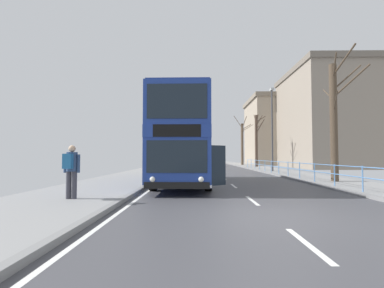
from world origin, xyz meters
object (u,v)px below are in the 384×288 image
at_px(double_decker_bus_main, 185,141).
at_px(bare_tree_far_01, 242,143).
at_px(bare_tree_far_00, 257,139).
at_px(background_building_01, 322,118).
at_px(pedestrian_with_backpack, 71,167).
at_px(bare_tree_far_02, 334,119).
at_px(street_lamp_far_side, 272,123).
at_px(background_building_00, 289,132).

xyz_separation_m(double_decker_bus_main, bare_tree_far_01, (8.06, 30.60, 1.36)).
bearing_deg(bare_tree_far_01, bare_tree_far_00, -85.34).
distance_m(bare_tree_far_00, background_building_01, 9.45).
distance_m(pedestrian_with_backpack, bare_tree_far_00, 31.70).
relative_size(double_decker_bus_main, bare_tree_far_02, 1.50).
relative_size(double_decker_bus_main, bare_tree_far_00, 1.52).
relative_size(pedestrian_with_backpack, bare_tree_far_01, 0.22).
bearing_deg(bare_tree_far_01, street_lamp_far_side, -90.97).
distance_m(pedestrian_with_backpack, background_building_00, 47.78).
relative_size(double_decker_bus_main, background_building_00, 0.74).
relative_size(pedestrian_with_backpack, bare_tree_far_00, 0.24).
bearing_deg(pedestrian_with_backpack, background_building_01, 54.70).
height_order(bare_tree_far_00, background_building_00, background_building_00).
bearing_deg(bare_tree_far_02, background_building_01, 67.69).
height_order(double_decker_bus_main, background_building_01, background_building_01).
relative_size(double_decker_bus_main, bare_tree_far_01, 1.36).
height_order(bare_tree_far_00, bare_tree_far_01, bare_tree_far_01).
height_order(bare_tree_far_02, background_building_01, background_building_01).
height_order(pedestrian_with_backpack, background_building_01, background_building_01).
xyz_separation_m(bare_tree_far_00, background_building_01, (9.00, 0.55, 2.82)).
bearing_deg(bare_tree_far_01, pedestrian_with_backpack, -107.11).
distance_m(double_decker_bus_main, background_building_00, 40.40).
bearing_deg(double_decker_bus_main, background_building_00, 64.38).
bearing_deg(bare_tree_far_00, bare_tree_far_01, 94.66).
distance_m(pedestrian_with_backpack, bare_tree_far_02, 13.56).
distance_m(pedestrian_with_backpack, background_building_01, 36.85).
bearing_deg(bare_tree_far_02, bare_tree_far_01, 90.31).
distance_m(street_lamp_far_side, bare_tree_far_00, 11.64).
distance_m(pedestrian_with_backpack, street_lamp_far_side, 21.10).
bearing_deg(street_lamp_far_side, pedestrian_with_backpack, -122.19).
height_order(double_decker_bus_main, bare_tree_far_02, bare_tree_far_02).
bearing_deg(pedestrian_with_backpack, bare_tree_far_01, 72.89).
xyz_separation_m(double_decker_bus_main, street_lamp_far_side, (7.73, 11.13, 2.30)).
bearing_deg(street_lamp_far_side, bare_tree_far_00, 85.20).
xyz_separation_m(bare_tree_far_01, bare_tree_far_02, (0.16, -30.44, -0.13)).
bearing_deg(double_decker_bus_main, bare_tree_far_02, 1.08).
bearing_deg(bare_tree_far_02, street_lamp_far_side, 92.57).
xyz_separation_m(street_lamp_far_side, bare_tree_far_02, (0.49, -10.98, -1.07)).
bearing_deg(double_decker_bus_main, bare_tree_far_00, 69.04).
bearing_deg(street_lamp_far_side, background_building_01, 50.57).
distance_m(bare_tree_far_02, background_building_01, 25.16).
bearing_deg(background_building_01, double_decker_bus_main, -127.27).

